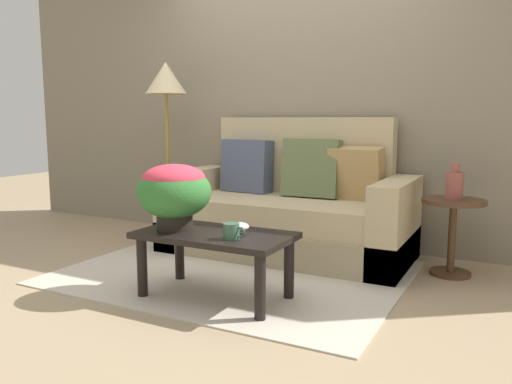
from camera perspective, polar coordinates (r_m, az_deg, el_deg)
name	(u,v)px	position (r m, az deg, el deg)	size (l,w,h in m)	color
ground_plane	(231,275)	(3.65, -2.84, -9.30)	(14.00, 14.00, 0.00)	tan
wall_back	(300,79)	(4.60, 5.02, 12.53)	(6.40, 0.12, 2.89)	gray
area_rug	(235,272)	(3.70, -2.39, -9.00)	(2.33, 1.81, 0.01)	beige
couch	(289,211)	(4.17, 3.77, -2.13)	(1.98, 0.90, 1.11)	tan
coffee_table	(215,244)	(3.11, -4.65, -5.83)	(0.94, 0.51, 0.42)	black
side_table	(453,223)	(3.82, 21.26, -3.25)	(0.43, 0.43, 0.54)	#4C331E
floor_lamp	(166,92)	(4.78, -10.08, 11.06)	(0.38, 0.38, 1.61)	olive
potted_plant	(174,190)	(3.17, -9.21, 0.22)	(0.46, 0.46, 0.41)	black
coffee_mug	(232,231)	(2.91, -2.75, -4.43)	(0.14, 0.09, 0.09)	#3D664C
snack_bowl	(239,227)	(3.07, -1.90, -3.95)	(0.12, 0.12, 0.06)	silver
table_vase	(455,185)	(3.77, 21.44, 0.77)	(0.12, 0.12, 0.25)	#934C42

